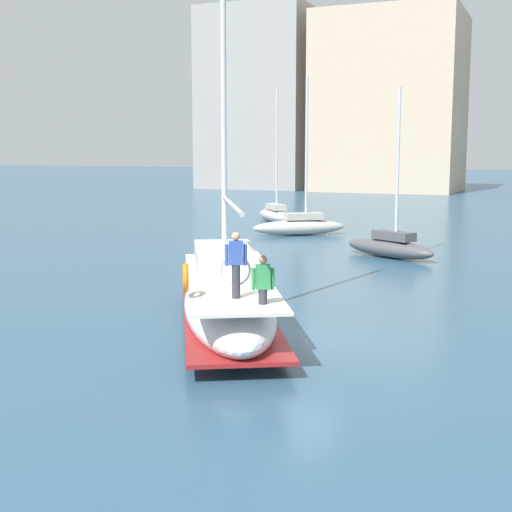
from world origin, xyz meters
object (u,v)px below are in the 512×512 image
at_px(main_sailboat, 227,297).
at_px(moored_cutter_left, 300,225).
at_px(moored_sloop_near, 275,213).
at_px(moored_catamaran, 390,245).

bearing_deg(main_sailboat, moored_cutter_left, 104.60).
bearing_deg(moored_cutter_left, main_sailboat, -75.40).
bearing_deg(moored_cutter_left, moored_sloop_near, 122.09).
relative_size(moored_catamaran, moored_cutter_left, 0.85).
xyz_separation_m(main_sailboat, moored_catamaran, (1.15, 15.35, -0.34)).
bearing_deg(moored_catamaran, moored_sloop_near, 129.17).
distance_m(main_sailboat, moored_catamaran, 15.39).
height_order(moored_sloop_near, moored_catamaran, moored_sloop_near).
height_order(main_sailboat, moored_cutter_left, main_sailboat).
relative_size(main_sailboat, moored_catamaran, 1.60).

